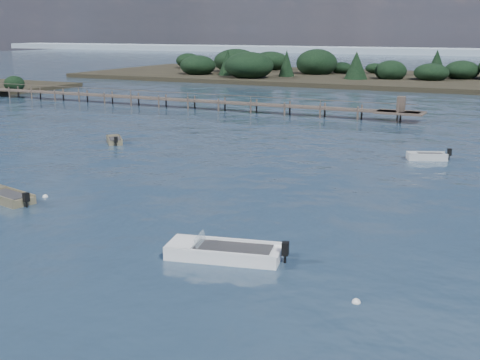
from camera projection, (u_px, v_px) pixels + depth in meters
The scene contains 9 objects.
ground at pixel (387, 107), 76.41m from camera, with size 400.00×400.00×0.00m, color #182839.
tender_far_grey_b at pixel (427, 158), 45.59m from camera, with size 3.28×2.16×1.11m.
dinghy_mid_grey at pixel (6, 198), 34.73m from camera, with size 4.27×2.33×1.06m.
tender_far_grey at pixel (114, 141), 52.39m from camera, with size 2.76×2.86×1.02m.
dinghy_mid_white_a at pixel (224, 254), 26.04m from camera, with size 5.38×2.87×1.24m.
buoy_b at pixel (356, 303), 21.79m from camera, with size 0.32×0.32×0.32m, color silver.
buoy_c at pixel (45, 197), 35.47m from camera, with size 0.32×0.32×0.32m, color silver.
jetty at pixel (191, 101), 74.81m from camera, with size 64.50×3.20×3.40m.
distant_haze at pixel (266, 52), 262.81m from camera, with size 280.00×20.00×2.40m, color #8B9DAC.
Camera 1 is at (16.24, -16.93, 9.63)m, focal length 45.00 mm.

